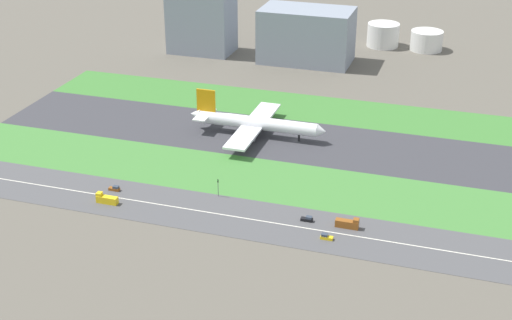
# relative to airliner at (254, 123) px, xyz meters

# --- Properties ---
(ground_plane) EXTENTS (800.00, 800.00, 0.00)m
(ground_plane) POSITION_rel_airliner_xyz_m (19.73, -0.00, -6.23)
(ground_plane) COLOR #5B564C
(runway) EXTENTS (280.00, 46.00, 0.10)m
(runway) POSITION_rel_airliner_xyz_m (19.73, -0.00, -6.18)
(runway) COLOR #38383D
(runway) RESTS_ON ground_plane
(grass_median_north) EXTENTS (280.00, 36.00, 0.10)m
(grass_median_north) POSITION_rel_airliner_xyz_m (19.73, 41.00, -6.18)
(grass_median_north) COLOR #3D7A33
(grass_median_north) RESTS_ON ground_plane
(grass_median_south) EXTENTS (280.00, 36.00, 0.10)m
(grass_median_south) POSITION_rel_airliner_xyz_m (19.73, -41.00, -6.18)
(grass_median_south) COLOR #427F38
(grass_median_south) RESTS_ON ground_plane
(highway) EXTENTS (280.00, 28.00, 0.10)m
(highway) POSITION_rel_airliner_xyz_m (19.73, -73.00, -6.18)
(highway) COLOR #4C4C4F
(highway) RESTS_ON ground_plane
(highway_centerline) EXTENTS (266.00, 0.50, 0.01)m
(highway_centerline) POSITION_rel_airliner_xyz_m (19.73, -73.00, -6.13)
(highway_centerline) COLOR silver
(highway_centerline) RESTS_ON highway
(airliner) EXTENTS (65.00, 56.00, 19.70)m
(airliner) POSITION_rel_airliner_xyz_m (0.00, 0.00, 0.00)
(airliner) COLOR white
(airliner) RESTS_ON runway
(car_3) EXTENTS (4.40, 1.80, 2.00)m
(car_3) POSITION_rel_airliner_xyz_m (51.39, -78.00, -5.31)
(car_3) COLOR yellow
(car_3) RESTS_ON highway
(car_1) EXTENTS (4.40, 1.80, 2.00)m
(car_1) POSITION_rel_airliner_xyz_m (42.15, -68.00, -5.31)
(car_1) COLOR black
(car_1) RESTS_ON highway
(truck_0) EXTENTS (8.40, 2.50, 4.00)m
(truck_0) POSITION_rel_airliner_xyz_m (57.02, -68.00, -4.56)
(truck_0) COLOR brown
(truck_0) RESTS_ON highway
(truck_1) EXTENTS (8.40, 2.50, 4.00)m
(truck_1) POSITION_rel_airliner_xyz_m (-34.01, -78.00, -4.56)
(truck_1) COLOR yellow
(truck_1) RESTS_ON highway
(car_0) EXTENTS (4.40, 1.80, 2.00)m
(car_0) POSITION_rel_airliner_xyz_m (-35.86, -68.00, -5.31)
(car_0) COLOR brown
(car_0) RESTS_ON highway
(traffic_light) EXTENTS (0.36, 0.50, 7.20)m
(traffic_light) POSITION_rel_airliner_xyz_m (4.62, -60.01, -1.94)
(traffic_light) COLOR #4C4C51
(traffic_light) RESTS_ON highway
(terminal_building) EXTENTS (38.18, 24.85, 36.38)m
(terminal_building) POSITION_rel_airliner_xyz_m (-70.27, 114.00, 11.96)
(terminal_building) COLOR gray
(terminal_building) RESTS_ON ground_plane
(hangar_building) EXTENTS (53.51, 30.29, 31.67)m
(hangar_building) POSITION_rel_airliner_xyz_m (-4.22, 114.00, 9.60)
(hangar_building) COLOR gray
(hangar_building) RESTS_ON ground_plane
(fuel_tank_west) EXTENTS (19.94, 19.94, 14.64)m
(fuel_tank_west) POSITION_rel_airliner_xyz_m (34.63, 159.00, 1.09)
(fuel_tank_west) COLOR silver
(fuel_tank_west) RESTS_ON ground_plane
(fuel_tank_centre) EXTENTS (19.76, 19.76, 12.17)m
(fuel_tank_centre) POSITION_rel_airliner_xyz_m (61.77, 159.00, -0.15)
(fuel_tank_centre) COLOR silver
(fuel_tank_centre) RESTS_ON ground_plane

